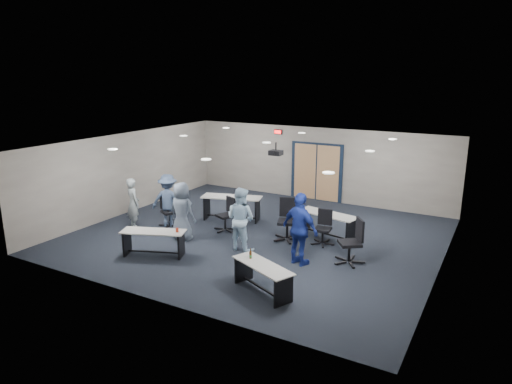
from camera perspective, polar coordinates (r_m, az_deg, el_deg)
The scene contains 24 objects.
floor at distance 13.41m, azimuth 0.26°, elevation -5.44°, with size 10.00×10.00×0.00m, color black.
back_wall at distance 16.99m, azimuth 7.64°, elevation 3.47°, with size 10.00×0.04×2.70m, color slate.
front_wall at distance 9.50m, azimuth -13.05°, elevation -5.80°, with size 10.00×0.04×2.70m, color slate.
left_wall at distance 15.98m, azimuth -15.64°, elevation 2.34°, with size 0.04×9.00×2.70m, color slate.
right_wall at distance 11.55m, azimuth 22.56°, elevation -2.90°, with size 0.04×9.00×2.70m, color slate.
ceiling at distance 12.74m, azimuth 0.27°, elevation 6.04°, with size 10.00×9.00×0.04m, color silver.
double_door at distance 17.02m, azimuth 7.56°, elevation 2.46°, with size 2.00×0.07×2.20m.
exit_sign at distance 17.41m, azimuth 2.76°, elevation 7.52°, with size 0.32×0.07×0.18m.
ceiling_projector at distance 13.08m, azimuth 2.49°, elevation 4.94°, with size 0.35×0.32×0.37m.
ceiling_can_lights at distance 12.96m, azimuth 0.81°, elevation 6.05°, with size 6.24×5.74×0.02m, color white, non-canonical shape.
table_front_left at distance 12.14m, azimuth -12.65°, elevation -5.70°, with size 1.73×1.12×0.78m.
table_front_right at distance 9.94m, azimuth 0.80°, elevation -10.12°, with size 1.66×1.13×0.88m.
table_back_left at distance 14.69m, azimuth -3.05°, elevation -1.50°, with size 2.01×1.16×0.77m.
table_back_right at distance 13.28m, azimuth 8.90°, elevation -3.61°, with size 1.84×0.94×0.71m.
chair_back_b at distance 13.70m, azimuth -3.89°, elevation -2.80°, with size 0.64×0.64×1.01m, color black, non-canonical shape.
chair_back_c at distance 12.89m, azimuth 3.93°, elevation -3.53°, with size 0.75×0.75×1.19m, color black, non-canonical shape.
chair_back_d at distance 12.71m, azimuth 8.36°, elevation -4.45°, with size 0.61×0.61×0.97m, color black, non-canonical shape.
chair_loose_left at distance 14.28m, azimuth -10.74°, elevation -2.29°, with size 0.64×0.64×1.02m, color black, non-canonical shape.
chair_loose_right at distance 11.57m, azimuth 11.63°, elevation -6.06°, with size 0.72×0.72×1.15m, color black, non-canonical shape.
person_gray at distance 14.26m, azimuth -15.10°, elevation -1.40°, with size 0.57×0.38×1.58m, color gray.
person_plaid at distance 13.03m, azimuth -9.25°, elevation -2.39°, with size 0.81×0.53×1.67m, color slate.
person_lightblue at distance 12.14m, azimuth -1.93°, elevation -3.36°, with size 0.83×0.65×1.71m, color #BFE2FD.
person_navy at distance 11.22m, azimuth 5.54°, elevation -4.65°, with size 1.07×0.45×1.83m, color navy.
person_back at distance 14.27m, azimuth -10.93°, elevation -1.03°, with size 1.06×0.61×1.63m, color #3E506F.
Camera 1 is at (6.09, -11.03, 4.61)m, focal length 32.00 mm.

